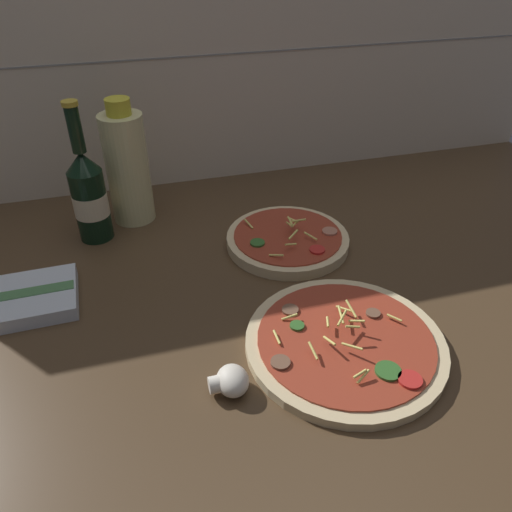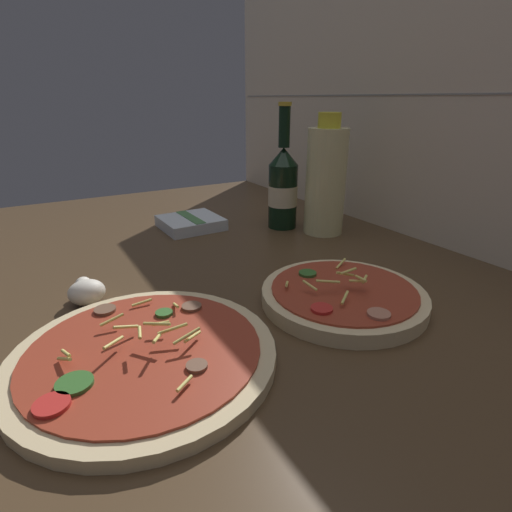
{
  "view_description": "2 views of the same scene",
  "coord_description": "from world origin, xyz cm",
  "px_view_note": "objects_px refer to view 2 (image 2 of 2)",
  "views": [
    {
      "loc": [
        -21.83,
        -60.73,
        53.97
      ],
      "look_at": [
        -2.64,
        6.78,
        5.56
      ],
      "focal_mm": 35.0,
      "sensor_mm": 36.0,
      "label": 1
    },
    {
      "loc": [
        41.97,
        -22.63,
        29.28
      ],
      "look_at": [
        -9.88,
        7.8,
        5.51
      ],
      "focal_mm": 28.0,
      "sensor_mm": 36.0,
      "label": 2
    }
  ],
  "objects_px": {
    "pizza_near": "(145,355)",
    "oil_bottle": "(326,180)",
    "pizza_far": "(343,296)",
    "beer_bottle": "(283,186)",
    "mushroom_left": "(86,291)",
    "dish_towel": "(191,223)"
  },
  "relations": [
    {
      "from": "mushroom_left",
      "to": "dish_towel",
      "type": "xyz_separation_m",
      "value": [
        -0.25,
        0.26,
        -0.01
      ]
    },
    {
      "from": "pizza_near",
      "to": "pizza_far",
      "type": "bearing_deg",
      "value": 88.36
    },
    {
      "from": "pizza_near",
      "to": "mushroom_left",
      "type": "xyz_separation_m",
      "value": [
        -0.18,
        -0.03,
        0.01
      ]
    },
    {
      "from": "beer_bottle",
      "to": "mushroom_left",
      "type": "xyz_separation_m",
      "value": [
        0.16,
        -0.44,
        -0.07
      ]
    },
    {
      "from": "pizza_near",
      "to": "mushroom_left",
      "type": "bearing_deg",
      "value": -169.92
    },
    {
      "from": "beer_bottle",
      "to": "oil_bottle",
      "type": "bearing_deg",
      "value": 35.46
    },
    {
      "from": "beer_bottle",
      "to": "oil_bottle",
      "type": "xyz_separation_m",
      "value": [
        0.08,
        0.05,
        0.02
      ]
    },
    {
      "from": "oil_bottle",
      "to": "pizza_far",
      "type": "bearing_deg",
      "value": -34.28
    },
    {
      "from": "beer_bottle",
      "to": "dish_towel",
      "type": "height_order",
      "value": "beer_bottle"
    },
    {
      "from": "pizza_near",
      "to": "pizza_far",
      "type": "xyz_separation_m",
      "value": [
        0.01,
        0.28,
        0.0
      ]
    },
    {
      "from": "pizza_near",
      "to": "beer_bottle",
      "type": "relative_size",
      "value": 1.09
    },
    {
      "from": "beer_bottle",
      "to": "mushroom_left",
      "type": "bearing_deg",
      "value": -69.9
    },
    {
      "from": "mushroom_left",
      "to": "dish_towel",
      "type": "bearing_deg",
      "value": 134.77
    },
    {
      "from": "pizza_far",
      "to": "oil_bottle",
      "type": "distance_m",
      "value": 0.34
    },
    {
      "from": "oil_bottle",
      "to": "mushroom_left",
      "type": "xyz_separation_m",
      "value": [
        0.08,
        -0.49,
        -0.09
      ]
    },
    {
      "from": "dish_towel",
      "to": "pizza_far",
      "type": "bearing_deg",
      "value": 6.8
    },
    {
      "from": "beer_bottle",
      "to": "dish_towel",
      "type": "distance_m",
      "value": 0.22
    },
    {
      "from": "beer_bottle",
      "to": "dish_towel",
      "type": "bearing_deg",
      "value": -117.69
    },
    {
      "from": "beer_bottle",
      "to": "mushroom_left",
      "type": "height_order",
      "value": "beer_bottle"
    },
    {
      "from": "pizza_near",
      "to": "oil_bottle",
      "type": "height_order",
      "value": "oil_bottle"
    },
    {
      "from": "mushroom_left",
      "to": "pizza_near",
      "type": "bearing_deg",
      "value": 10.08
    },
    {
      "from": "pizza_far",
      "to": "oil_bottle",
      "type": "height_order",
      "value": "oil_bottle"
    }
  ]
}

